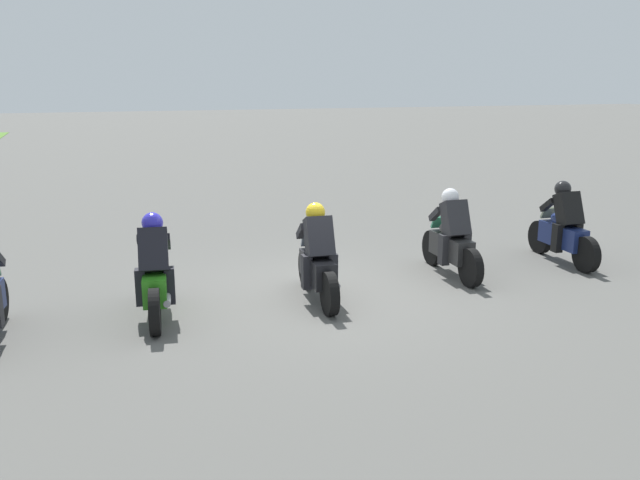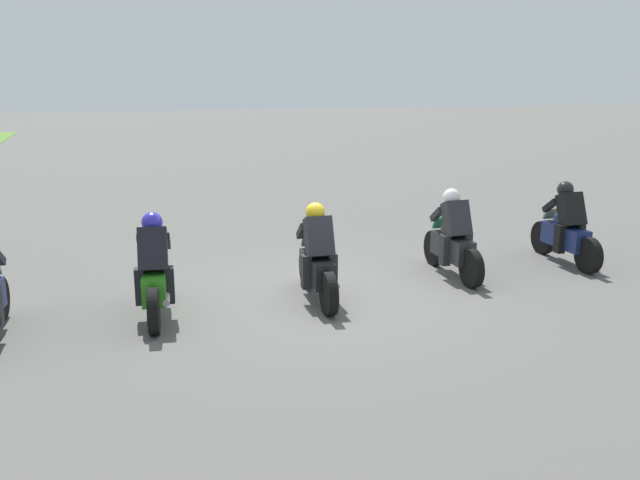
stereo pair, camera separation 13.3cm
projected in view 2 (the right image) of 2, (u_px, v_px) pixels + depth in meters
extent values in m
plane|color=#545350|center=(321.00, 294.00, 10.78)|extent=(120.00, 120.00, 0.00)
cylinder|color=black|center=(543.00, 238.00, 13.17)|extent=(0.65, 0.17, 0.64)
cylinder|color=black|center=(588.00, 255.00, 11.86)|extent=(0.65, 0.17, 0.64)
cube|color=navy|center=(565.00, 237.00, 12.47)|extent=(1.11, 0.36, 0.40)
ellipsoid|color=navy|center=(563.00, 220.00, 12.50)|extent=(0.49, 0.32, 0.24)
cube|color=red|center=(583.00, 242.00, 11.99)|extent=(0.07, 0.16, 0.08)
cylinder|color=#A5A5AD|center=(584.00, 247.00, 12.21)|extent=(0.42, 0.12, 0.10)
cube|color=black|center=(571.00, 210.00, 12.26)|extent=(0.50, 0.42, 0.66)
sphere|color=black|center=(565.00, 189.00, 12.38)|extent=(0.31, 0.31, 0.30)
cube|color=gray|center=(551.00, 213.00, 12.86)|extent=(0.16, 0.27, 0.23)
cube|color=black|center=(560.00, 239.00, 12.31)|extent=(0.19, 0.15, 0.52)
cube|color=black|center=(579.00, 237.00, 12.41)|extent=(0.19, 0.15, 0.52)
cube|color=black|center=(550.00, 205.00, 12.56)|extent=(0.39, 0.12, 0.31)
cube|color=black|center=(567.00, 205.00, 12.65)|extent=(0.39, 0.12, 0.31)
cylinder|color=black|center=(434.00, 248.00, 12.37)|extent=(0.64, 0.16, 0.64)
cylinder|color=black|center=(471.00, 268.00, 11.06)|extent=(0.64, 0.16, 0.64)
cube|color=#262627|center=(452.00, 248.00, 11.67)|extent=(1.11, 0.35, 0.40)
ellipsoid|color=#262627|center=(451.00, 229.00, 11.70)|extent=(0.49, 0.31, 0.24)
cube|color=red|center=(466.00, 254.00, 11.19)|extent=(0.06, 0.16, 0.08)
cylinder|color=#A5A5AD|center=(470.00, 259.00, 11.42)|extent=(0.42, 0.11, 0.10)
cube|color=#242428|center=(456.00, 219.00, 11.46)|extent=(0.50, 0.41, 0.66)
sphere|color=silver|center=(451.00, 197.00, 11.58)|extent=(0.31, 0.31, 0.30)
cube|color=#399469|center=(440.00, 222.00, 12.06)|extent=(0.16, 0.26, 0.23)
cube|color=#242428|center=(445.00, 250.00, 11.51)|extent=(0.18, 0.14, 0.52)
cube|color=#242428|center=(466.00, 248.00, 11.61)|extent=(0.18, 0.14, 0.52)
cube|color=#242428|center=(437.00, 214.00, 11.76)|extent=(0.39, 0.11, 0.31)
cube|color=#242428|center=(456.00, 213.00, 11.86)|extent=(0.39, 0.11, 0.31)
cylinder|color=black|center=(307.00, 268.00, 11.09)|extent=(0.65, 0.18, 0.64)
cylinder|color=black|center=(329.00, 294.00, 9.77)|extent=(0.65, 0.18, 0.64)
cube|color=black|center=(317.00, 269.00, 10.39)|extent=(1.12, 0.39, 0.40)
ellipsoid|color=black|center=(316.00, 248.00, 10.42)|extent=(0.50, 0.33, 0.24)
cube|color=red|center=(326.00, 277.00, 9.91)|extent=(0.07, 0.16, 0.08)
cylinder|color=#A5A5AD|center=(333.00, 283.00, 10.13)|extent=(0.43, 0.13, 0.10)
cube|color=black|center=(319.00, 237.00, 10.18)|extent=(0.51, 0.43, 0.66)
sphere|color=gold|center=(315.00, 212.00, 10.30)|extent=(0.32, 0.32, 0.30)
cube|color=slate|center=(310.00, 240.00, 10.78)|extent=(0.17, 0.27, 0.23)
cube|color=black|center=(306.00, 272.00, 10.23)|extent=(0.19, 0.15, 0.52)
cube|color=black|center=(332.00, 270.00, 10.33)|extent=(0.19, 0.15, 0.52)
cube|color=black|center=(302.00, 231.00, 10.49)|extent=(0.39, 0.12, 0.31)
cube|color=black|center=(324.00, 230.00, 10.57)|extent=(0.39, 0.12, 0.31)
cylinder|color=black|center=(158.00, 281.00, 10.38)|extent=(0.65, 0.21, 0.64)
cylinder|color=black|center=(154.00, 311.00, 9.05)|extent=(0.65, 0.21, 0.64)
cube|color=#2B7F1A|center=(155.00, 283.00, 9.67)|extent=(1.13, 0.44, 0.40)
ellipsoid|color=#2B7F1A|center=(154.00, 261.00, 9.70)|extent=(0.51, 0.35, 0.24)
cube|color=red|center=(153.00, 293.00, 9.18)|extent=(0.08, 0.17, 0.08)
cylinder|color=#A5A5AD|center=(166.00, 299.00, 9.40)|extent=(0.43, 0.15, 0.10)
cube|color=black|center=(153.00, 249.00, 9.46)|extent=(0.53, 0.45, 0.66)
sphere|color=#302CBE|center=(152.00, 222.00, 9.59)|extent=(0.33, 0.33, 0.30)
cube|color=olive|center=(155.00, 251.00, 10.07)|extent=(0.18, 0.28, 0.23)
cube|color=black|center=(140.00, 286.00, 9.52)|extent=(0.19, 0.16, 0.52)
cube|color=black|center=(169.00, 285.00, 9.60)|extent=(0.19, 0.16, 0.52)
cube|color=black|center=(141.00, 242.00, 9.78)|extent=(0.39, 0.14, 0.31)
cube|color=black|center=(167.00, 241.00, 9.85)|extent=(0.39, 0.14, 0.31)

